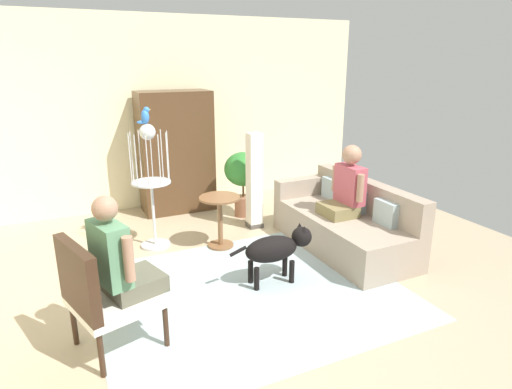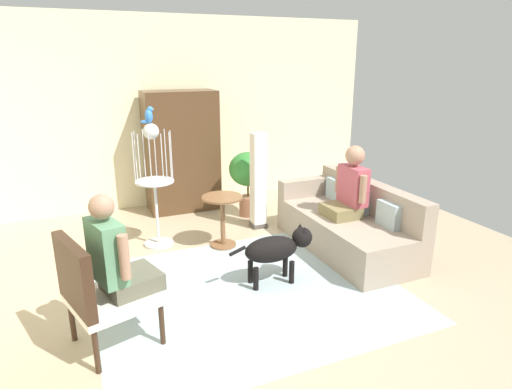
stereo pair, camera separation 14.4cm
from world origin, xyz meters
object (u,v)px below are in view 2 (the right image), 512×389
at_px(couch, 348,224).
at_px(person_on_armchair, 115,257).
at_px(potted_plant, 248,173).
at_px(column_lamp, 258,182).
at_px(bird_cage_stand, 154,178).
at_px(round_end_table, 223,215).
at_px(parrot, 149,115).
at_px(armoire_cabinet, 182,152).
at_px(dog, 277,248).
at_px(person_on_couch, 349,188).
at_px(armchair, 95,289).

bearing_deg(couch, person_on_armchair, -163.09).
height_order(potted_plant, column_lamp, column_lamp).
bearing_deg(potted_plant, bird_cage_stand, -158.87).
bearing_deg(round_end_table, potted_plant, 52.20).
xyz_separation_m(couch, parrot, (-2.14, 1.00, 1.32)).
xyz_separation_m(person_on_armchair, armoire_cabinet, (1.31, 3.11, 0.14)).
bearing_deg(couch, dog, -158.85).
height_order(round_end_table, bird_cage_stand, bird_cage_stand).
xyz_separation_m(parrot, potted_plant, (1.46, 0.56, -0.97)).
bearing_deg(person_on_armchair, person_on_couch, 16.40).
xyz_separation_m(armchair, armoire_cabinet, (1.49, 3.16, 0.36)).
bearing_deg(dog, round_end_table, 100.73).
xyz_separation_m(couch, person_on_armchair, (-2.79, -0.85, 0.46)).
bearing_deg(armchair, armoire_cabinet, 64.80).
bearing_deg(bird_cage_stand, potted_plant, 21.13).
bearing_deg(person_on_couch, dog, -159.89).
xyz_separation_m(armchair, potted_plant, (2.28, 2.46, 0.10)).
distance_m(person_on_couch, armoire_cabinet, 2.71).
bearing_deg(dog, armchair, -166.02).
bearing_deg(column_lamp, person_on_armchair, -137.05).
bearing_deg(armoire_cabinet, person_on_couch, -57.80).
height_order(person_on_couch, round_end_table, person_on_couch).
xyz_separation_m(person_on_couch, round_end_table, (-1.36, 0.68, -0.37)).
relative_size(couch, armoire_cabinet, 1.09).
bearing_deg(round_end_table, armoire_cabinet, 93.01).
relative_size(dog, armoire_cabinet, 0.50).
xyz_separation_m(round_end_table, parrot, (-0.75, 0.36, 1.21)).
relative_size(potted_plant, column_lamp, 0.73).
relative_size(round_end_table, armoire_cabinet, 0.36).
distance_m(round_end_table, parrot, 1.47).
height_order(person_on_armchair, armoire_cabinet, armoire_cabinet).
relative_size(person_on_couch, column_lamp, 0.64).
bearing_deg(armoire_cabinet, round_end_table, -86.99).
bearing_deg(bird_cage_stand, person_on_couch, -26.30).
distance_m(dog, armoire_cabinet, 2.78).
bearing_deg(potted_plant, armchair, -132.87).
bearing_deg(couch, parrot, 154.99).
bearing_deg(bird_cage_stand, parrot, 180.00).
xyz_separation_m(bird_cage_stand, parrot, (-0.01, 0.00, 0.75)).
xyz_separation_m(bird_cage_stand, armoire_cabinet, (0.65, 1.26, 0.04)).
height_order(couch, armchair, armchair).
distance_m(armchair, parrot, 2.34).
distance_m(person_on_couch, column_lamp, 1.32).
bearing_deg(bird_cage_stand, dog, -57.11).
bearing_deg(person_on_armchair, round_end_table, 46.80).
bearing_deg(potted_plant, round_end_table, -127.80).
distance_m(armchair, person_on_armchair, 0.28).
bearing_deg(person_on_couch, person_on_armchair, -163.60).
height_order(bird_cage_stand, potted_plant, bird_cage_stand).
bearing_deg(potted_plant, armoire_cabinet, 138.60).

